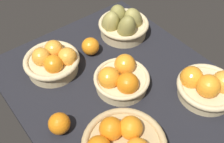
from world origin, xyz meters
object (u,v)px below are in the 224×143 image
(basket_near_left, at_px, (53,61))
(loose_orange_front_gap, at_px, (59,124))
(basket_far_left_pears, at_px, (123,25))
(basket_far_right, at_px, (207,86))
(basket_center, at_px, (121,78))
(loose_orange_back_gap, at_px, (90,46))

(basket_near_left, height_order, loose_orange_front_gap, basket_near_left)
(basket_far_left_pears, bearing_deg, loose_orange_front_gap, -61.88)
(basket_far_right, xyz_separation_m, basket_center, (-0.21, -0.21, -0.00))
(basket_center, bearing_deg, basket_far_right, 44.61)
(basket_far_left_pears, relative_size, loose_orange_front_gap, 3.13)
(basket_center, relative_size, loose_orange_front_gap, 2.85)
(basket_near_left, relative_size, basket_center, 1.05)
(loose_orange_front_gap, distance_m, loose_orange_back_gap, 0.37)
(basket_far_right, relative_size, loose_orange_front_gap, 3.02)
(basket_far_left_pears, bearing_deg, loose_orange_back_gap, -86.33)
(basket_far_left_pears, relative_size, basket_near_left, 1.05)
(basket_far_right, relative_size, basket_far_left_pears, 0.96)
(basket_far_right, bearing_deg, basket_center, -135.39)
(loose_orange_front_gap, bearing_deg, basket_center, 94.53)
(basket_far_right, bearing_deg, loose_orange_front_gap, -111.86)
(basket_far_left_pears, relative_size, loose_orange_back_gap, 3.09)
(basket_far_right, distance_m, basket_near_left, 0.56)
(loose_orange_front_gap, relative_size, loose_orange_back_gap, 0.99)
(basket_near_left, relative_size, loose_orange_front_gap, 2.99)
(basket_far_right, xyz_separation_m, loose_orange_back_gap, (-0.43, -0.19, -0.01))
(basket_near_left, distance_m, basket_center, 0.27)
(basket_center, xyz_separation_m, loose_orange_back_gap, (-0.21, 0.02, -0.01))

